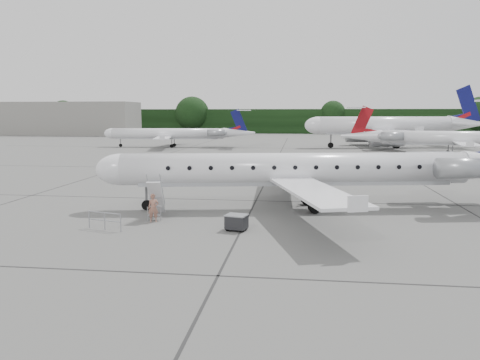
# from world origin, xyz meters

# --- Properties ---
(ground) EXTENTS (320.00, 320.00, 0.00)m
(ground) POSITION_xyz_m (0.00, 0.00, 0.00)
(ground) COLOR slate
(ground) RESTS_ON ground
(treeline) EXTENTS (260.00, 4.00, 8.00)m
(treeline) POSITION_xyz_m (0.00, 130.00, 4.00)
(treeline) COLOR black
(treeline) RESTS_ON ground
(terminal_building) EXTENTS (40.00, 14.00, 10.00)m
(terminal_building) POSITION_xyz_m (-70.00, 110.00, 5.00)
(terminal_building) COLOR slate
(terminal_building) RESTS_ON ground
(main_regional_jet) EXTENTS (33.54, 26.61, 7.77)m
(main_regional_jet) POSITION_xyz_m (-0.31, 4.76, 3.88)
(main_regional_jet) COLOR silver
(main_regional_jet) RESTS_ON ground
(airstair) EXTENTS (1.23, 2.45, 2.43)m
(airstair) POSITION_xyz_m (-9.01, 0.93, 1.22)
(airstair) COLOR silver
(airstair) RESTS_ON ground
(passenger) EXTENTS (0.73, 0.58, 1.75)m
(passenger) POSITION_xyz_m (-8.79, -0.37, 0.88)
(passenger) COLOR #926050
(passenger) RESTS_ON ground
(safety_railing) EXTENTS (2.14, 0.65, 1.00)m
(safety_railing) POSITION_xyz_m (-10.94, -2.61, 0.50)
(safety_railing) COLOR #92959A
(safety_railing) RESTS_ON ground
(baggage_cart) EXTENTS (1.32, 1.16, 0.98)m
(baggage_cart) POSITION_xyz_m (-3.49, -1.80, 0.49)
(baggage_cart) COLOR black
(baggage_cart) RESTS_ON ground
(bg_narrowbody) EXTENTS (37.68, 30.67, 11.92)m
(bg_narrowbody) POSITION_xyz_m (16.11, 66.19, 5.96)
(bg_narrowbody) COLOR silver
(bg_narrowbody) RESTS_ON ground
(bg_regional_left) EXTENTS (29.71, 22.53, 7.37)m
(bg_regional_left) POSITION_xyz_m (-25.72, 62.00, 3.69)
(bg_regional_left) COLOR silver
(bg_regional_left) RESTS_ON ground
(bg_regional_right) EXTENTS (30.87, 23.25, 7.71)m
(bg_regional_right) POSITION_xyz_m (24.49, 49.21, 3.86)
(bg_regional_right) COLOR silver
(bg_regional_right) RESTS_ON ground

